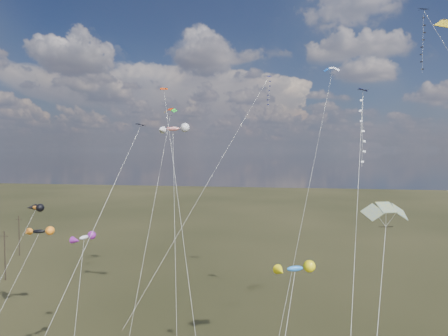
# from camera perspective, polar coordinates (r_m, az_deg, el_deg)

# --- Properties ---
(utility_pole_near) EXTENTS (1.40, 0.20, 8.00)m
(utility_pole_near) POSITION_cam_1_polar(r_m,az_deg,el_deg) (74.76, -28.83, -10.87)
(utility_pole_near) COLOR black
(utility_pole_near) RESTS_ON ground
(utility_pole_far) EXTENTS (1.40, 0.20, 8.00)m
(utility_pole_far) POSITION_cam_1_polar(r_m,az_deg,el_deg) (90.38, -27.24, -8.55)
(utility_pole_far) COLOR black
(utility_pole_far) RESTS_ON ground
(diamond_black_high) EXTENTS (11.45, 21.49, 36.34)m
(diamond_black_high) POSITION_cam_1_polar(r_m,az_deg,el_deg) (48.52, 27.68, 14.14)
(diamond_black_high) COLOR black
(diamond_black_high) RESTS_ON ground
(diamond_navy_tall) EXTENTS (16.19, 21.39, 32.87)m
(diamond_navy_tall) POSITION_cam_1_polar(r_m,az_deg,el_deg) (62.79, 5.18, 8.97)
(diamond_navy_tall) COLOR #0A0C4C
(diamond_navy_tall) RESTS_ON ground
(diamond_black_mid) EXTENTS (7.21, 11.44, 23.44)m
(diamond_black_mid) POSITION_cam_1_polar(r_m,az_deg,el_deg) (34.87, -17.18, -6.09)
(diamond_black_mid) COLOR black
(diamond_black_mid) RESTS_ON ground
(diamond_navy_right) EXTENTS (3.46, 14.19, 25.58)m
(diamond_navy_right) POSITION_cam_1_polar(r_m,az_deg,el_deg) (30.52, 19.06, 3.39)
(diamond_navy_right) COLOR #10124F
(diamond_navy_right) RESTS_ON ground
(diamond_orange_center) EXTENTS (8.72, 14.94, 28.66)m
(diamond_orange_center) POSITION_cam_1_polar(r_m,az_deg,el_deg) (44.64, -7.34, 1.47)
(diamond_orange_center) COLOR #DF3600
(diamond_orange_center) RESTS_ON ground
(parafoil_blue_white) EXTENTS (8.19, 20.04, 33.25)m
(parafoil_blue_white) POSITION_cam_1_polar(r_m,az_deg,el_deg) (60.15, 15.08, 13.39)
(parafoil_blue_white) COLOR blue
(parafoil_blue_white) RESTS_ON ground
(parafoil_striped) EXTENTS (5.21, 12.90, 18.26)m
(parafoil_striped) POSITION_cam_1_polar(r_m,az_deg,el_deg) (26.02, 22.15, -5.33)
(parafoil_striped) COLOR yellow
(parafoil_striped) RESTS_ON ground
(parafoil_tricolor) EXTENTS (2.28, 19.52, 27.86)m
(parafoil_tricolor) POSITION_cam_1_polar(r_m,az_deg,el_deg) (62.28, -7.71, 8.13)
(parafoil_tricolor) COLOR #EEA611
(parafoil_tricolor) RESTS_ON ground
(novelty_black_orange) EXTENTS (3.24, 8.75, 11.26)m
(novelty_black_orange) POSITION_cam_1_polar(r_m,az_deg,el_deg) (56.67, -24.95, -8.24)
(novelty_black_orange) COLOR black
(novelty_black_orange) RESTS_ON ground
(novelty_orange_black) EXTENTS (3.87, 10.41, 14.60)m
(novelty_orange_black) POSITION_cam_1_polar(r_m,az_deg,el_deg) (53.89, -25.34, -5.18)
(novelty_orange_black) COLOR orange
(novelty_orange_black) RESTS_ON ground
(novelty_white_purple) EXTENTS (2.95, 8.25, 13.25)m
(novelty_white_purple) POSITION_cam_1_polar(r_m,az_deg,el_deg) (40.14, -19.38, -9.44)
(novelty_white_purple) COLOR white
(novelty_white_purple) RESTS_ON ground
(novelty_redwhite_stripe) EXTENTS (7.43, 17.65, 24.53)m
(novelty_redwhite_stripe) POSITION_cam_1_polar(r_m,az_deg,el_deg) (53.10, -7.32, 5.52)
(novelty_redwhite_stripe) COLOR red
(novelty_redwhite_stripe) RESTS_ON ground
(novelty_blue_yellow) EXTENTS (3.48, 8.80, 13.80)m
(novelty_blue_yellow) POSITION_cam_1_polar(r_m,az_deg,el_deg) (27.01, 10.09, -14.11)
(novelty_blue_yellow) COLOR blue
(novelty_blue_yellow) RESTS_ON ground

